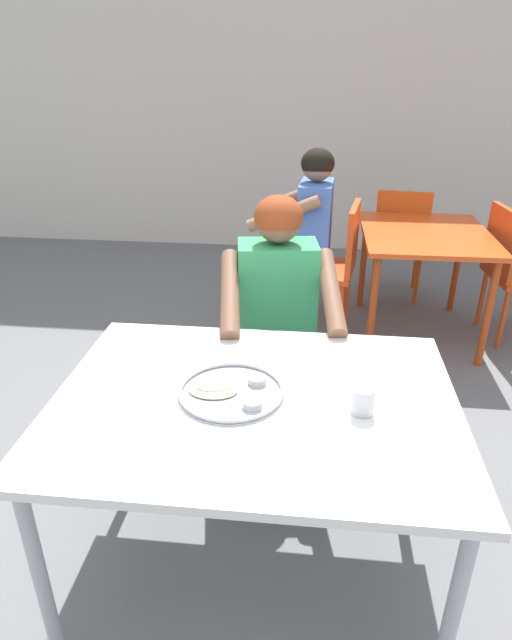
{
  "coord_description": "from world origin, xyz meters",
  "views": [
    {
      "loc": [
        0.18,
        -1.42,
        1.69
      ],
      "look_at": [
        0.0,
        0.24,
        0.88
      ],
      "focal_mm": 30.27,
      "sensor_mm": 36.0,
      "label": 1
    }
  ],
  "objects_px": {
    "table_background_red": "(424,245)",
    "chair_red_left": "(333,260)",
    "thali_tray": "(231,392)",
    "drinking_cup": "(363,399)",
    "chair_red_far": "(400,238)",
    "table_foreground": "(255,415)",
    "chair_foreground": "(276,335)",
    "patron_background": "(300,226)",
    "diner_foreground": "(278,312)"
  },
  "relations": [
    {
      "from": "patron_background",
      "to": "table_foreground",
      "type": "bearing_deg",
      "value": -92.16
    },
    {
      "from": "chair_red_left",
      "to": "chair_red_far",
      "type": "bearing_deg",
      "value": 50.85
    },
    {
      "from": "chair_foreground",
      "to": "table_background_red",
      "type": "bearing_deg",
      "value": 51.14
    },
    {
      "from": "thali_tray",
      "to": "chair_foreground",
      "type": "relative_size",
      "value": 0.41
    },
    {
      "from": "thali_tray",
      "to": "chair_red_far",
      "type": "distance_m",
      "value": 2.73
    },
    {
      "from": "thali_tray",
      "to": "table_background_red",
      "type": "xyz_separation_m",
      "value": [
        0.94,
        1.98,
        -0.12
      ]
    },
    {
      "from": "chair_foreground",
      "to": "drinking_cup",
      "type": "bearing_deg",
      "value": -71.09
    },
    {
      "from": "thali_tray",
      "to": "chair_foreground",
      "type": "bearing_deg",
      "value": 85.11
    },
    {
      "from": "table_background_red",
      "to": "chair_red_far",
      "type": "bearing_deg",
      "value": 96.13
    },
    {
      "from": "thali_tray",
      "to": "chair_foreground",
      "type": "xyz_separation_m",
      "value": [
        0.08,
        0.9,
        -0.26
      ]
    },
    {
      "from": "table_background_red",
      "to": "chair_red_left",
      "type": "height_order",
      "value": "chair_red_left"
    },
    {
      "from": "table_foreground",
      "to": "drinking_cup",
      "type": "bearing_deg",
      "value": -6.94
    },
    {
      "from": "drinking_cup",
      "to": "patron_background",
      "type": "height_order",
      "value": "patron_background"
    },
    {
      "from": "thali_tray",
      "to": "patron_background",
      "type": "relative_size",
      "value": 0.28
    },
    {
      "from": "chair_foreground",
      "to": "table_background_red",
      "type": "relative_size",
      "value": 0.88
    },
    {
      "from": "thali_tray",
      "to": "drinking_cup",
      "type": "relative_size",
      "value": 3.87
    },
    {
      "from": "thali_tray",
      "to": "patron_background",
      "type": "height_order",
      "value": "patron_background"
    },
    {
      "from": "chair_red_far",
      "to": "diner_foreground",
      "type": "bearing_deg",
      "value": -112.47
    },
    {
      "from": "table_foreground",
      "to": "chair_red_far",
      "type": "bearing_deg",
      "value": 72.7
    },
    {
      "from": "table_foreground",
      "to": "thali_tray",
      "type": "xyz_separation_m",
      "value": [
        -0.08,
        0.01,
        0.08
      ]
    },
    {
      "from": "chair_foreground",
      "to": "chair_red_far",
      "type": "height_order",
      "value": "chair_red_far"
    },
    {
      "from": "thali_tray",
      "to": "chair_foreground",
      "type": "distance_m",
      "value": 0.94
    },
    {
      "from": "table_foreground",
      "to": "table_background_red",
      "type": "xyz_separation_m",
      "value": [
        0.87,
        1.99,
        -0.04
      ]
    },
    {
      "from": "table_foreground",
      "to": "patron_background",
      "type": "relative_size",
      "value": 1.05
    },
    {
      "from": "chair_red_left",
      "to": "chair_red_far",
      "type": "height_order",
      "value": "chair_red_left"
    },
    {
      "from": "drinking_cup",
      "to": "table_background_red",
      "type": "distance_m",
      "value": 2.1
    },
    {
      "from": "drinking_cup",
      "to": "patron_background",
      "type": "distance_m",
      "value": 2.05
    },
    {
      "from": "table_foreground",
      "to": "diner_foreground",
      "type": "bearing_deg",
      "value": 87.91
    },
    {
      "from": "chair_foreground",
      "to": "diner_foreground",
      "type": "relative_size",
      "value": 0.69
    },
    {
      "from": "drinking_cup",
      "to": "table_background_red",
      "type": "xyz_separation_m",
      "value": [
        0.54,
        2.03,
        -0.15
      ]
    },
    {
      "from": "table_foreground",
      "to": "chair_red_left",
      "type": "bearing_deg",
      "value": 81.36
    },
    {
      "from": "table_foreground",
      "to": "chair_foreground",
      "type": "relative_size",
      "value": 1.55
    },
    {
      "from": "diner_foreground",
      "to": "table_background_red",
      "type": "bearing_deg",
      "value": 56.84
    },
    {
      "from": "diner_foreground",
      "to": "chair_red_left",
      "type": "distance_m",
      "value": 1.3
    },
    {
      "from": "chair_red_far",
      "to": "thali_tray",
      "type": "bearing_deg",
      "value": -108.88
    },
    {
      "from": "table_background_red",
      "to": "chair_red_far",
      "type": "relative_size",
      "value": 1.09
    },
    {
      "from": "chair_red_left",
      "to": "table_background_red",
      "type": "bearing_deg",
      "value": 2.91
    },
    {
      "from": "thali_tray",
      "to": "drinking_cup",
      "type": "distance_m",
      "value": 0.41
    },
    {
      "from": "drinking_cup",
      "to": "chair_red_far",
      "type": "bearing_deg",
      "value": 79.72
    },
    {
      "from": "patron_background",
      "to": "chair_red_left",
      "type": "bearing_deg",
      "value": -9.07
    },
    {
      "from": "diner_foreground",
      "to": "chair_red_left",
      "type": "xyz_separation_m",
      "value": [
        0.27,
        1.26,
        -0.2
      ]
    },
    {
      "from": "table_background_red",
      "to": "patron_background",
      "type": "xyz_separation_m",
      "value": [
        -0.79,
        0.01,
        0.09
      ]
    },
    {
      "from": "chair_red_far",
      "to": "drinking_cup",
      "type": "bearing_deg",
      "value": -100.28
    },
    {
      "from": "table_foreground",
      "to": "drinking_cup",
      "type": "xyz_separation_m",
      "value": [
        0.33,
        -0.04,
        0.11
      ]
    },
    {
      "from": "table_background_red",
      "to": "chair_red_left",
      "type": "relative_size",
      "value": 1.06
    },
    {
      "from": "thali_tray",
      "to": "chair_red_left",
      "type": "bearing_deg",
      "value": 79.16
    },
    {
      "from": "chair_red_far",
      "to": "patron_background",
      "type": "distance_m",
      "value": 0.96
    },
    {
      "from": "table_foreground",
      "to": "table_background_red",
      "type": "distance_m",
      "value": 2.17
    },
    {
      "from": "chair_red_left",
      "to": "chair_foreground",
      "type": "bearing_deg",
      "value": -105.8
    },
    {
      "from": "diner_foreground",
      "to": "table_background_red",
      "type": "height_order",
      "value": "diner_foreground"
    }
  ]
}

